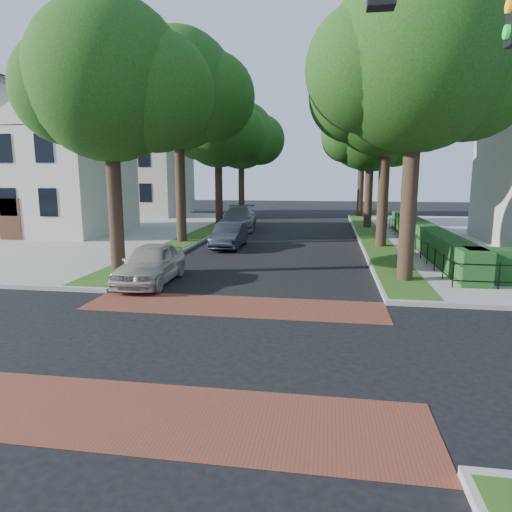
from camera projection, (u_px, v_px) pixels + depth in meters
The scene contains 21 objects.
ground at pixel (206, 345), 10.57m from camera, with size 120.00×120.00×0.00m, color black.
sidewalk_nw at pixel (9, 230), 32.06m from camera, with size 30.00×30.00×0.15m, color gray.
crosswalk_far at pixel (234, 306), 13.68m from camera, with size 9.00×2.20×0.01m, color brown.
crosswalk_near at pixel (154, 416), 7.45m from camera, with size 9.00×2.20×0.01m, color brown.
grass_strip_ne at pixel (372, 236), 28.26m from camera, with size 1.60×29.80×0.02m, color #264614.
grass_strip_nw at pixel (203, 232), 29.94m from camera, with size 1.60×29.80×0.02m, color #264614.
tree_right_near at pixel (419, 62), 15.39m from camera, with size 7.75×6.67×10.66m.
tree_right_mid at pixel (390, 93), 23.11m from camera, with size 8.25×7.09×11.22m.
tree_right_far at pixel (372, 131), 32.03m from camera, with size 7.25×6.23×9.74m.
tree_right_back at pixel (364, 136), 40.72m from camera, with size 7.50×6.45×10.20m.
tree_left_near at pixel (114, 84), 17.16m from camera, with size 7.50×6.45×10.20m.
tree_left_mid at pixel (181, 92), 24.75m from camera, with size 8.00×6.88×11.48m.
tree_left_far at pixel (220, 130), 33.69m from camera, with size 7.00×6.02×9.86m.
tree_left_back at pixel (243, 136), 42.41m from camera, with size 7.75×6.66×10.44m.
hedge_main_road at pixel (424, 236), 23.82m from camera, with size 1.00×18.00×1.20m, color #174319.
fence_main_road at pixel (408, 238), 23.97m from camera, with size 0.06×18.00×0.90m, color black, non-canonical shape.
house_left_near at pixel (47, 157), 29.58m from camera, with size 10.00×9.00×10.14m.
house_left_far at pixel (136, 162), 43.19m from camera, with size 10.00×9.00×10.14m.
parked_car_front at pixel (151, 263), 16.51m from camera, with size 1.70×4.22×1.44m, color #B5B2A2.
parked_car_middle at pixel (230, 235), 24.56m from camera, with size 1.41×4.04×1.33m, color black.
parked_car_rear at pixel (239, 218), 32.58m from camera, with size 2.32×5.71×1.66m, color slate.
Camera 1 is at (2.74, -9.73, 3.89)m, focal length 32.00 mm.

